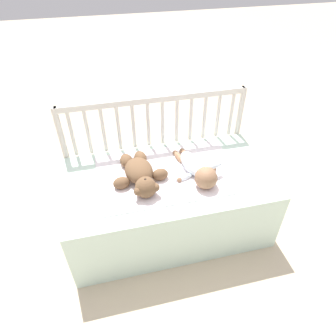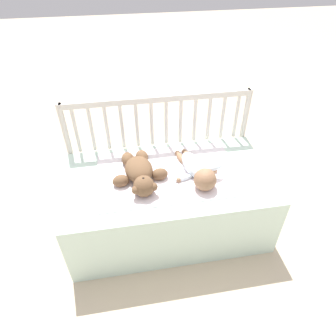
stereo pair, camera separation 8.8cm
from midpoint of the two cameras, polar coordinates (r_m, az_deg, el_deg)
The scene contains 6 objects.
ground_plane at distance 2.05m, azimuth 1.30°, elevation -10.67°, with size 12.00×12.00×0.00m, color #C6B293.
crib_mattress at distance 1.89m, azimuth 1.39°, elevation -6.56°, with size 1.20×0.65×0.42m.
crib_rail at distance 1.95m, azimuth -0.41°, elevation 7.72°, with size 1.20×0.04×0.77m.
blanket at distance 1.76m, azimuth 1.31°, elevation -1.05°, with size 0.82×0.51×0.01m.
teddy_bear at distance 1.70m, azimuth -3.95°, elevation -0.87°, with size 0.32×0.40×0.12m.
baby at distance 1.72m, azimuth 7.04°, elevation -0.51°, with size 0.29×0.41×0.13m.
Camera 2 is at (-0.22, -1.29, 1.57)m, focal length 32.00 mm.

